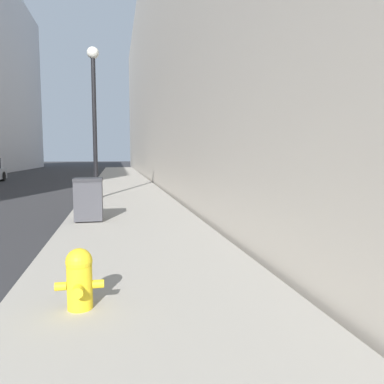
% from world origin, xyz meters
% --- Properties ---
extents(sidewalk_right, '(3.40, 60.00, 0.12)m').
position_xyz_m(sidewalk_right, '(5.79, 18.00, 0.06)').
color(sidewalk_right, '#9E998E').
rests_on(sidewalk_right, ground).
extents(building_right_stone, '(12.00, 60.00, 16.15)m').
position_xyz_m(building_right_stone, '(13.59, 26.00, 8.07)').
color(building_right_stone, beige).
rests_on(building_right_stone, ground).
extents(fire_hydrant, '(0.51, 0.39, 0.66)m').
position_xyz_m(fire_hydrant, '(4.98, 1.63, 0.47)').
color(fire_hydrant, yellow).
rests_on(fire_hydrant, sidewalk_right).
extents(trash_bin, '(0.69, 0.71, 1.07)m').
position_xyz_m(trash_bin, '(4.71, 7.17, 0.67)').
color(trash_bin, '#3D3D42').
rests_on(trash_bin, sidewalk_right).
extents(lamppost, '(0.43, 0.43, 5.57)m').
position_xyz_m(lamppost, '(4.64, 12.11, 3.45)').
color(lamppost, black).
rests_on(lamppost, sidewalk_right).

